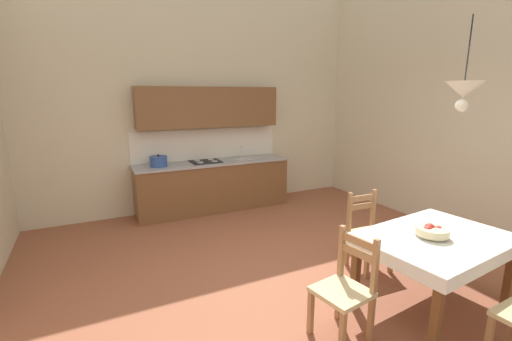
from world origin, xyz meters
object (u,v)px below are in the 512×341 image
at_px(kitchen_cabinetry, 212,163).
at_px(dining_chair_kitchen_side, 368,233).
at_px(dining_table, 435,247).
at_px(dining_chair_tv_side, 345,289).
at_px(pendant_lamp, 464,90).
at_px(fruit_bowl, 432,231).

relative_size(kitchen_cabinetry, dining_chair_kitchen_side, 2.98).
bearing_deg(dining_table, dining_chair_tv_side, 177.00).
distance_m(dining_table, pendant_lamp, 1.48).
height_order(dining_table, pendant_lamp, pendant_lamp).
xyz_separation_m(dining_chair_kitchen_side, fruit_bowl, (-0.08, -0.88, 0.37)).
height_order(dining_table, fruit_bowl, fruit_bowl).
height_order(kitchen_cabinetry, dining_chair_kitchen_side, kitchen_cabinetry).
relative_size(kitchen_cabinetry, dining_chair_tv_side, 2.98).
bearing_deg(kitchen_cabinetry, dining_chair_tv_side, -91.89).
relative_size(dining_table, dining_chair_kitchen_side, 1.63).
xyz_separation_m(dining_table, dining_chair_tv_side, (-1.05, 0.05, -0.19)).
distance_m(dining_chair_tv_side, fruit_bowl, 1.05).
height_order(fruit_bowl, pendant_lamp, pendant_lamp).
bearing_deg(dining_table, kitchen_cabinetry, 103.56).
bearing_deg(dining_chair_kitchen_side, pendant_lamp, -86.39).
height_order(dining_chair_tv_side, fruit_bowl, dining_chair_tv_side).
relative_size(dining_chair_tv_side, pendant_lamp, 1.16).
distance_m(dining_chair_tv_side, pendant_lamp, 2.01).
distance_m(kitchen_cabinetry, pendant_lamp, 4.18).
bearing_deg(dining_table, fruit_bowl, 172.53).
bearing_deg(dining_table, pendant_lamp, -26.86).
bearing_deg(dining_chair_tv_side, fruit_bowl, -2.69).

